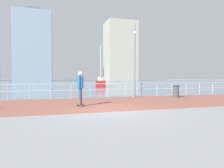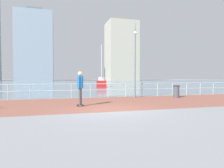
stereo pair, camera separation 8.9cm
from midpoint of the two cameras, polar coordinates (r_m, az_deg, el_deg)
name	(u,v)px [view 1 (the left image)]	position (r m, az deg, el deg)	size (l,w,h in m)	color
ground	(66,84)	(48.99, -13.16, 0.06)	(220.00, 220.00, 0.00)	gray
brick_paving	(99,103)	(11.83, -3.99, -5.50)	(28.00, 6.26, 0.01)	#935647
harbor_water	(64,83)	(59.67, -13.67, 0.38)	(180.00, 88.00, 0.00)	#6B899E
waterfront_railing	(90,88)	(14.83, -6.52, -1.15)	(25.25, 0.06, 1.07)	#B2BCC1
lamppost	(135,56)	(15.08, 6.45, 7.97)	(0.46, 0.79, 5.65)	slate
skateboarder	(80,85)	(10.48, -9.39, -0.35)	(0.41, 0.54, 1.84)	black
trash_bin	(176,91)	(15.70, 17.89, -2.05)	(0.46, 0.46, 0.93)	#474C51
sailboat_navy	(101,83)	(31.86, -3.37, 0.31)	(2.54, 5.04, 6.78)	#B21E1E
tower_concrete	(120,51)	(104.58, 2.34, 9.44)	(15.10, 13.41, 32.19)	#B2AD99
tower_slate	(34,47)	(93.25, -21.77, 9.98)	(15.13, 12.51, 31.39)	#8493A3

